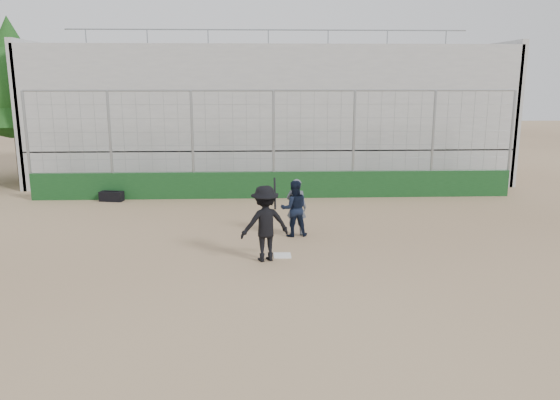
{
  "coord_description": "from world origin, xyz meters",
  "views": [
    {
      "loc": [
        -0.62,
        -13.24,
        4.4
      ],
      "look_at": [
        0.0,
        1.4,
        1.15
      ],
      "focal_mm": 35.0,
      "sensor_mm": 36.0,
      "label": 1
    }
  ],
  "objects_px": {
    "equipment_bag": "(112,196)",
    "batter_at_plate": "(265,223)",
    "umpire": "(296,210)",
    "catcher_crouched": "(294,218)"
  },
  "relations": [
    {
      "from": "batter_at_plate",
      "to": "equipment_bag",
      "type": "relative_size",
      "value": 2.24
    },
    {
      "from": "catcher_crouched",
      "to": "equipment_bag",
      "type": "distance_m",
      "value": 8.07
    },
    {
      "from": "equipment_bag",
      "to": "batter_at_plate",
      "type": "bearing_deg",
      "value": -51.4
    },
    {
      "from": "batter_at_plate",
      "to": "equipment_bag",
      "type": "distance_m",
      "value": 8.94
    },
    {
      "from": "batter_at_plate",
      "to": "umpire",
      "type": "relative_size",
      "value": 1.37
    },
    {
      "from": "catcher_crouched",
      "to": "umpire",
      "type": "xyz_separation_m",
      "value": [
        0.08,
        0.19,
        0.19
      ]
    },
    {
      "from": "catcher_crouched",
      "to": "umpire",
      "type": "height_order",
      "value": "umpire"
    },
    {
      "from": "batter_at_plate",
      "to": "catcher_crouched",
      "type": "xyz_separation_m",
      "value": [
        0.86,
        2.07,
        -0.4
      ]
    },
    {
      "from": "umpire",
      "to": "equipment_bag",
      "type": "height_order",
      "value": "umpire"
    },
    {
      "from": "umpire",
      "to": "equipment_bag",
      "type": "xyz_separation_m",
      "value": [
        -6.49,
        4.69,
        -0.55
      ]
    }
  ]
}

